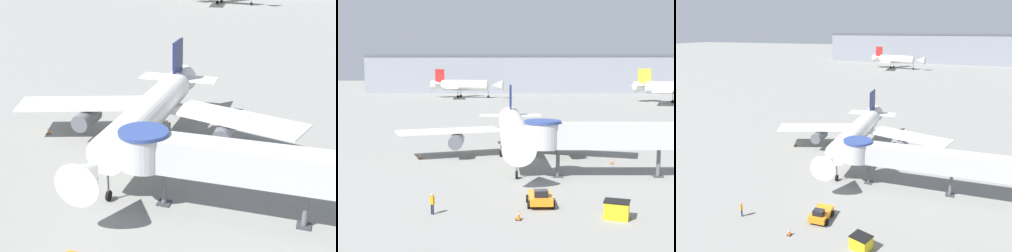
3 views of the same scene
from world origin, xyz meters
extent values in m
plane|color=gray|center=(0.00, 0.00, 0.00)|extent=(800.00, 800.00, 0.00)
cylinder|color=white|center=(-0.77, -0.10, 4.17)|extent=(4.30, 21.22, 3.46)
cone|color=white|center=(-0.22, -13.93, 4.17)|extent=(3.61, 3.94, 3.46)
cone|color=white|center=(-1.24, 11.65, 4.17)|extent=(3.67, 5.33, 3.46)
cube|color=white|center=(-9.57, 2.34, 3.57)|extent=(14.73, 9.35, 0.22)
cube|color=white|center=(7.81, 3.03, 3.57)|extent=(14.71, 8.41, 0.22)
cube|color=#141E4C|center=(-1.23, 11.39, 7.29)|extent=(0.40, 3.92, 4.50)
cube|color=white|center=(-1.25, 11.91, 4.78)|extent=(9.57, 3.11, 0.18)
cylinder|color=#565960|center=(-8.41, 1.14, 2.36)|extent=(2.06, 3.99, 1.90)
cylinder|color=#565960|center=(6.74, 1.74, 2.36)|extent=(2.06, 3.99, 1.90)
cylinder|color=#4C4C51|center=(-0.36, -10.45, 1.45)|extent=(0.18, 0.18, 1.99)
cylinder|color=black|center=(-0.36, -10.45, 0.45)|extent=(0.30, 0.91, 0.90)
cylinder|color=#4C4C51|center=(-2.43, 2.47, 1.45)|extent=(0.22, 0.22, 1.99)
cylinder|color=black|center=(-2.43, 2.47, 0.45)|extent=(0.44, 0.92, 0.90)
cylinder|color=#4C4C51|center=(0.68, 2.59, 1.45)|extent=(0.22, 0.22, 1.99)
cylinder|color=black|center=(0.68, 2.59, 0.45)|extent=(0.44, 0.92, 0.90)
cube|color=#B7B7BC|center=(13.31, -9.30, 4.66)|extent=(21.66, 3.02, 2.80)
cylinder|color=#B7B7BC|center=(2.51, -9.51, 4.66)|extent=(3.90, 3.90, 2.80)
cylinder|color=navy|center=(2.51, -9.51, 6.21)|extent=(4.10, 4.10, 0.30)
cylinder|color=#56565B|center=(4.24, -9.47, 1.63)|extent=(0.44, 0.44, 3.26)
cube|color=#333338|center=(4.24, -9.47, 0.06)|extent=(1.10, 1.10, 0.12)
cylinder|color=#56565B|center=(15.47, -9.26, 1.63)|extent=(0.44, 0.44, 3.26)
cube|color=#333338|center=(15.47, -9.26, 0.06)|extent=(1.10, 1.10, 0.12)
cube|color=orange|center=(1.66, -20.46, 0.68)|extent=(2.12, 3.45, 0.65)
cube|color=black|center=(1.69, -21.22, 1.30)|extent=(1.23, 0.99, 0.59)
cylinder|color=black|center=(0.68, -21.43, 0.35)|extent=(0.35, 0.71, 0.70)
cylinder|color=black|center=(2.71, -21.35, 0.35)|extent=(0.35, 0.71, 0.70)
cylinder|color=black|center=(0.61, -19.57, 0.35)|extent=(0.35, 0.71, 0.70)
cylinder|color=black|center=(2.64, -19.50, 0.35)|extent=(0.35, 0.71, 0.70)
cube|color=yellow|center=(7.66, -24.01, 0.69)|extent=(2.30, 2.07, 1.38)
cube|color=black|center=(7.66, -24.01, 1.42)|extent=(2.44, 2.19, 0.08)
cube|color=black|center=(-13.28, 0.83, 0.02)|extent=(0.46, 0.46, 0.04)
cone|color=orange|center=(-13.28, 0.83, 0.40)|extent=(0.31, 0.31, 0.71)
cylinder|color=white|center=(-13.28, 0.83, 0.48)|extent=(0.17, 0.17, 0.09)
cube|color=black|center=(11.79, -2.35, 0.02)|extent=(0.42, 0.42, 0.04)
cone|color=orange|center=(11.79, -2.35, 0.37)|extent=(0.29, 0.29, 0.66)
cylinder|color=white|center=(11.79, -2.35, 0.45)|extent=(0.16, 0.16, 0.08)
cube|color=black|center=(-0.27, -24.55, 0.02)|extent=(0.50, 0.50, 0.04)
cone|color=orange|center=(-0.27, -24.55, 0.43)|extent=(0.35, 0.35, 0.79)
cylinder|color=white|center=(-0.27, -24.55, 0.53)|extent=(0.19, 0.19, 0.09)
cylinder|color=#1E2338|center=(-7.35, -23.28, 0.44)|extent=(0.13, 0.13, 0.88)
cylinder|color=#1E2338|center=(-7.51, -23.18, 0.44)|extent=(0.13, 0.13, 0.88)
cube|color=orange|center=(-7.43, -23.23, 1.22)|extent=(0.40, 0.35, 0.69)
sphere|color=tan|center=(-7.43, -23.23, 1.69)|extent=(0.24, 0.24, 0.24)
cylinder|color=white|center=(-20.99, 132.08, 5.13)|extent=(19.89, 8.06, 4.26)
cone|color=white|center=(-7.50, 129.33, 5.13)|extent=(5.44, 5.11, 4.26)
cone|color=white|center=(-31.97, 134.32, 5.13)|extent=(7.11, 5.45, 4.26)
cube|color=white|center=(-25.29, 124.09, 4.39)|extent=(6.33, 13.58, 0.22)
cube|color=white|center=(-21.82, 141.11, 4.39)|extent=(10.71, 13.82, 0.22)
cube|color=#B21E1E|center=(-31.66, 134.25, 8.97)|extent=(3.93, 1.03, 5.54)
cube|color=white|center=(-32.29, 134.38, 5.88)|extent=(4.50, 9.29, 0.18)
cylinder|color=#4C4C51|center=(-11.23, 130.09, 1.78)|extent=(0.18, 0.18, 2.45)
cylinder|color=black|center=(-11.23, 130.09, 0.55)|extent=(1.13, 0.47, 1.10)
cylinder|color=#4C4C51|center=(-23.75, 130.68, 1.78)|extent=(0.22, 0.22, 2.45)
cylinder|color=black|center=(-23.75, 130.68, 0.55)|extent=(1.16, 0.61, 1.10)
cylinder|color=#4C4C51|center=(-22.99, 134.44, 1.78)|extent=(0.22, 0.22, 2.45)
cylinder|color=black|center=(-22.99, 134.44, 0.55)|extent=(1.16, 0.61, 1.10)
cone|color=white|center=(46.57, 111.03, 5.22)|extent=(7.82, 7.41, 4.34)
cube|color=white|center=(48.71, 95.30, 4.46)|extent=(11.72, 19.04, 0.22)
cube|color=gold|center=(46.83, 110.83, 9.13)|extent=(4.07, 3.19, 5.65)
cube|color=white|center=(46.31, 111.23, 5.98)|extent=(10.20, 11.85, 0.18)
cylinder|color=#4C4C51|center=(54.53, 102.48, 1.80)|extent=(0.22, 0.22, 2.50)
cylinder|color=black|center=(54.53, 102.48, 0.55)|extent=(1.12, 0.99, 1.10)
cube|color=gray|center=(16.39, 175.00, 8.77)|extent=(178.25, 21.77, 17.54)
cube|color=#4C515B|center=(16.39, 175.00, 18.14)|extent=(178.25, 22.20, 1.20)
camera|label=1|loc=(15.41, -41.53, 20.10)|focal=50.00mm
camera|label=2|loc=(-0.65, -60.78, 12.07)|focal=50.00mm
camera|label=3|loc=(15.91, -51.13, 21.42)|focal=35.00mm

